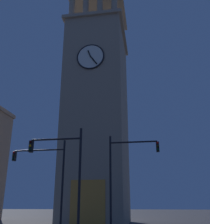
# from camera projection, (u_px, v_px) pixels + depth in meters

# --- Properties ---
(clocktower) EXTENTS (6.93, 9.40, 29.04)m
(clocktower) POSITION_uv_depth(u_px,v_px,m) (98.00, 115.00, 30.86)
(clocktower) COLOR gray
(clocktower) RESTS_ON ground_plane
(traffic_signal_near) EXTENTS (4.33, 0.41, 6.67)m
(traffic_signal_near) POSITION_uv_depth(u_px,v_px,m) (47.00, 171.00, 20.49)
(traffic_signal_near) COLOR black
(traffic_signal_near) RESTS_ON ground_plane
(traffic_signal_mid) EXTENTS (3.48, 0.41, 6.46)m
(traffic_signal_mid) POSITION_uv_depth(u_px,v_px,m) (64.00, 165.00, 16.39)
(traffic_signal_mid) COLOR black
(traffic_signal_mid) RESTS_ON ground_plane
(traffic_signal_far) EXTENTS (3.73, 0.41, 6.83)m
(traffic_signal_far) POSITION_uv_depth(u_px,v_px,m) (125.00, 167.00, 19.47)
(traffic_signal_far) COLOR black
(traffic_signal_far) RESTS_ON ground_plane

